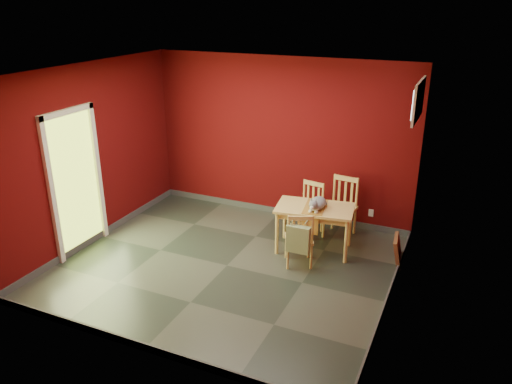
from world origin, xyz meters
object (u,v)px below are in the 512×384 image
at_px(cat, 318,201).
at_px(tote_bag, 298,239).
at_px(chair_far_left, 309,208).
at_px(chair_near, 299,238).
at_px(dining_table, 315,212).
at_px(picture_frame, 398,251).
at_px(chair_far_right, 341,206).

bearing_deg(cat, tote_bag, -80.12).
bearing_deg(tote_bag, chair_far_left, 101.51).
relative_size(chair_near, cat, 1.75).
xyz_separation_m(dining_table, picture_frame, (1.22, 0.06, -0.40)).
xyz_separation_m(chair_far_right, tote_bag, (-0.23, -1.38, 0.02)).
height_order(chair_far_left, cat, cat).
bearing_deg(chair_near, chair_far_right, 76.70).
bearing_deg(picture_frame, chair_far_right, 148.35).
height_order(dining_table, tote_bag, tote_bag).
distance_m(chair_far_left, tote_bag, 1.27).
xyz_separation_m(chair_far_right, chair_near, (-0.28, -1.19, -0.07)).
bearing_deg(chair_near, tote_bag, -74.88).
xyz_separation_m(dining_table, tote_bag, (-0.00, -0.71, -0.11)).
relative_size(chair_far_left, chair_near, 1.03).
distance_m(dining_table, cat, 0.21).
bearing_deg(tote_bag, chair_far_right, 80.58).
relative_size(tote_bag, cat, 0.98).
relative_size(chair_near, picture_frame, 1.88).
height_order(chair_far_left, chair_near, chair_far_left).
relative_size(chair_far_left, cat, 1.80).
bearing_deg(dining_table, picture_frame, 2.79).
xyz_separation_m(chair_far_left, tote_bag, (0.25, -1.24, 0.07)).
bearing_deg(cat, chair_far_right, 89.96).
relative_size(dining_table, chair_far_right, 1.27).
distance_m(dining_table, chair_far_left, 0.62).
xyz_separation_m(chair_near, tote_bag, (0.05, -0.19, 0.09)).
height_order(chair_far_left, picture_frame, chair_far_left).
bearing_deg(chair_far_right, chair_far_left, -164.17).
bearing_deg(picture_frame, chair_near, -155.78).
bearing_deg(dining_table, chair_near, -96.00).
xyz_separation_m(chair_far_right, picture_frame, (1.00, -0.61, -0.27)).
bearing_deg(dining_table, cat, -41.22).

